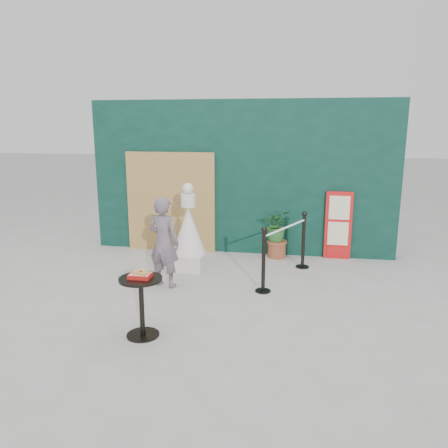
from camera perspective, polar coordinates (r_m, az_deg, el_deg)
ground at (r=6.07m, az=-2.03°, el=-11.77°), size 60.00×60.00×0.00m
back_wall at (r=8.68m, az=2.27°, el=6.06°), size 6.00×0.30×3.00m
bamboo_fence at (r=8.85m, az=-6.97°, el=2.84°), size 1.80×0.08×2.00m
woman at (r=6.92m, az=-7.86°, el=-2.37°), size 0.60×0.47×1.45m
menu_board at (r=8.59m, az=14.69°, el=-0.19°), size 0.50×0.07×1.30m
statue at (r=7.71m, az=-4.64°, el=-1.41°), size 0.61×0.61×1.55m
cafe_table at (r=5.42m, az=-10.74°, el=-9.42°), size 0.52×0.52×0.75m
food_basket at (r=5.32m, az=-10.85°, el=-6.53°), size 0.26×0.19×0.11m
planter at (r=8.45m, az=6.98°, el=-0.70°), size 0.57×0.49×0.96m
stanchion_barrier at (r=7.31m, az=7.98°, el=-3.41°), size 0.84×1.54×1.03m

